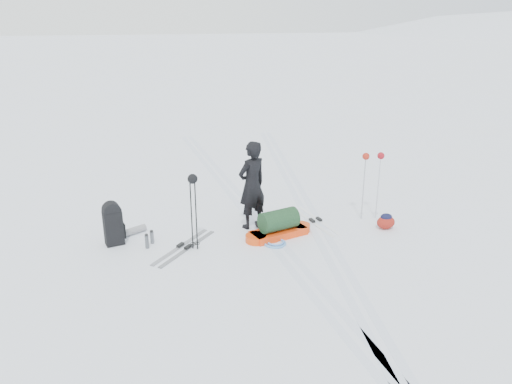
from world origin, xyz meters
TOP-DOWN VIEW (x-y plane):
  - ground at (0.00, 0.00)m, footprint 200.00×200.00m
  - snow_hill_backdrop at (62.69, 84.02)m, footprint 359.50×192.00m
  - ski_tracks at (0.61, 0.88)m, footprint 3.38×17.97m
  - skier at (-0.23, 0.43)m, footprint 0.82×0.72m
  - pulk_sled at (0.18, -0.18)m, footprint 1.56×0.82m
  - expedition_rucksack at (-3.05, 0.31)m, footprint 0.85×0.76m
  - ski_poles_black at (-1.56, -0.34)m, footprint 0.22×0.19m
  - ski_poles_silver at (2.41, 0.22)m, footprint 0.49×0.19m
  - touring_skis_grey at (-1.77, -0.25)m, footprint 1.39×1.52m
  - touring_skis_white at (1.20, 0.35)m, footprint 0.57×1.80m
  - rope_coil at (0.01, -0.52)m, footprint 0.47×0.47m
  - small_daypack at (2.52, -0.37)m, footprint 0.49×0.46m
  - thermos_pair at (-2.42, 0.01)m, footprint 0.20×0.29m
  - stuff_sack at (-0.03, 0.29)m, footprint 0.37×0.31m

SIDE VIEW (x-z plane):
  - snow_hill_backdrop at x=62.69m, z-range -150.24..12.21m
  - ground at x=0.00m, z-range 0.00..0.00m
  - ski_tracks at x=0.61m, z-range 0.00..0.01m
  - touring_skis_white at x=1.20m, z-range -0.02..0.05m
  - touring_skis_grey at x=-1.77m, z-range -0.02..0.05m
  - rope_coil at x=0.01m, z-range 0.00..0.05m
  - stuff_sack at x=-0.03m, z-range 0.00..0.20m
  - thermos_pair at x=-2.42m, z-range -0.01..0.29m
  - small_daypack at x=2.52m, z-range -0.01..0.33m
  - pulk_sled at x=0.18m, z-range -0.07..0.51m
  - expedition_rucksack at x=-3.05m, z-range -0.03..0.86m
  - skier at x=-0.23m, z-range 0.00..1.89m
  - ski_poles_black at x=-1.56m, z-range 0.49..2.03m
  - ski_poles_silver at x=2.41m, z-range 0.52..2.05m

